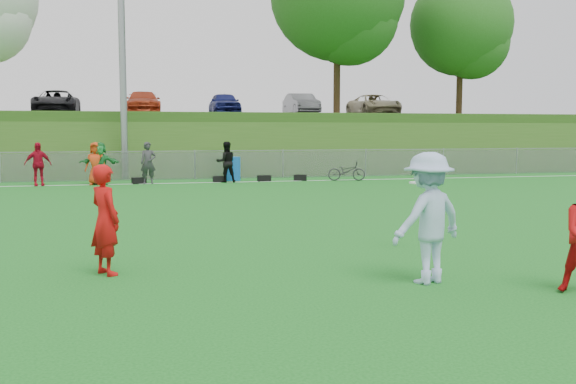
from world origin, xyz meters
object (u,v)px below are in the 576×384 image
object	(u,v)px
player_blue	(428,218)
frisbee	(418,183)
bicycle	(347,171)
recycling_bin	(233,169)
player_red_left	(105,220)

from	to	relation	value
player_blue	frisbee	distance (m)	2.53
frisbee	bicycle	world-z (taller)	frisbee
player_blue	recycling_bin	distance (m)	19.10
frisbee	recycling_bin	size ratio (longest dim) A/B	0.29
player_red_left	frisbee	bearing A→B (deg)	-113.81
player_blue	bicycle	bearing A→B (deg)	-124.68
player_blue	frisbee	xyz separation A→B (m)	(0.92, 2.34, 0.30)
player_red_left	recycling_bin	xyz separation A→B (m)	(4.56, 17.49, -0.32)
player_blue	bicycle	world-z (taller)	player_blue
recycling_bin	player_blue	bearing A→B (deg)	-90.33
player_red_left	player_blue	world-z (taller)	player_blue
recycling_bin	player_red_left	bearing A→B (deg)	-104.61
player_red_left	recycling_bin	distance (m)	18.08
recycling_bin	bicycle	bearing A→B (deg)	-14.70
player_red_left	player_blue	size ratio (longest dim) A/B	0.89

